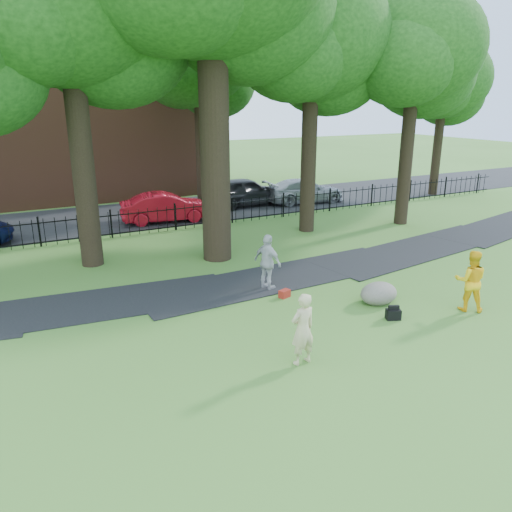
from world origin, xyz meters
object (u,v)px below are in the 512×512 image
man (470,281)px  red_sedan (166,207)px  woman (303,329)px  boulder (379,292)px

man → red_sedan: (-4.41, 14.94, -0.18)m
woman → man: size_ratio=0.96×
man → red_sedan: size_ratio=0.41×
boulder → red_sedan: (-2.44, 13.28, 0.39)m
woman → boulder: 4.60m
boulder → woman: bearing=-153.8°
boulder → red_sedan: bearing=100.4°
woman → man: 6.08m
red_sedan → boulder: bearing=-161.6°
red_sedan → man: bearing=-155.6°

